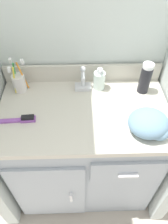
# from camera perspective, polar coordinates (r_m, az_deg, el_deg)

# --- Properties ---
(ground_plane) EXTENTS (6.00, 6.00, 0.00)m
(ground_plane) POSITION_cam_1_polar(r_m,az_deg,el_deg) (1.77, -0.02, -17.47)
(ground_plane) COLOR #ADA393
(wall_back) EXTENTS (1.06, 0.08, 2.20)m
(wall_back) POSITION_cam_1_polar(r_m,az_deg,el_deg) (1.17, -0.49, 21.81)
(wall_back) COLOR silver
(wall_back) RESTS_ON ground_plane
(vanity) EXTENTS (0.88, 0.52, 0.80)m
(vanity) POSITION_cam_1_polar(r_m,az_deg,el_deg) (1.40, -0.09, -10.34)
(vanity) COLOR #9EA8B2
(vanity) RESTS_ON ground_plane
(backsplash) EXTENTS (0.88, 0.02, 0.10)m
(backsplash) POSITION_cam_1_polar(r_m,az_deg,el_deg) (1.25, -0.36, 10.18)
(backsplash) COLOR beige
(backsplash) RESTS_ON vanity
(sink_faucet) EXTENTS (0.09, 0.09, 0.14)m
(sink_faucet) POSITION_cam_1_polar(r_m,az_deg,el_deg) (1.20, -0.27, 7.92)
(sink_faucet) COLOR silver
(sink_faucet) RESTS_ON vanity
(toothbrush_cup) EXTENTS (0.08, 0.08, 0.19)m
(toothbrush_cup) POSITION_cam_1_polar(r_m,az_deg,el_deg) (1.23, -16.61, 7.51)
(toothbrush_cup) COLOR silver
(toothbrush_cup) RESTS_ON vanity
(soap_dispenser) EXTENTS (0.06, 0.07, 0.14)m
(soap_dispenser) POSITION_cam_1_polar(r_m,az_deg,el_deg) (1.20, 4.02, 8.33)
(soap_dispenser) COLOR silver
(soap_dispenser) RESTS_ON vanity
(shaving_cream_can) EXTENTS (0.06, 0.06, 0.18)m
(shaving_cream_can) POSITION_cam_1_polar(r_m,az_deg,el_deg) (1.20, 15.72, 8.48)
(shaving_cream_can) COLOR black
(shaving_cream_can) RESTS_ON vanity
(hairbrush) EXTENTS (0.18, 0.04, 0.03)m
(hairbrush) POSITION_cam_1_polar(r_m,az_deg,el_deg) (1.09, -15.77, -1.85)
(hairbrush) COLOR purple
(hairbrush) RESTS_ON vanity
(hand_towel) EXTENTS (0.19, 0.17, 0.11)m
(hand_towel) POSITION_cam_1_polar(r_m,az_deg,el_deg) (1.03, 17.00, -3.09)
(hand_towel) COLOR #6B8EA8
(hand_towel) RESTS_ON vanity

